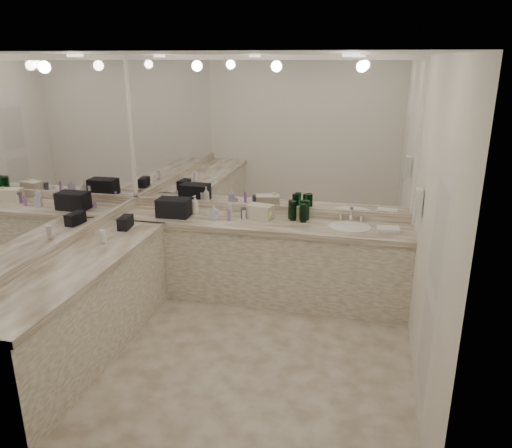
% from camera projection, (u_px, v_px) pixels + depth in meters
% --- Properties ---
extents(floor, '(3.20, 3.20, 0.00)m').
position_uv_depth(floor, '(231.00, 354.00, 4.55)').
color(floor, beige).
rests_on(floor, ground).
extents(ceiling, '(3.20, 3.20, 0.00)m').
position_uv_depth(ceiling, '(226.00, 53.00, 3.73)').
color(ceiling, white).
rests_on(ceiling, floor).
extents(wall_back, '(3.20, 0.02, 2.60)m').
position_uv_depth(wall_back, '(266.00, 178.00, 5.53)').
color(wall_back, silver).
rests_on(wall_back, floor).
extents(wall_left, '(0.02, 3.00, 2.60)m').
position_uv_depth(wall_left, '(58.00, 206.00, 4.49)').
color(wall_left, silver).
rests_on(wall_left, floor).
extents(wall_right, '(0.02, 3.00, 2.60)m').
position_uv_depth(wall_right, '(431.00, 233.00, 3.80)').
color(wall_right, silver).
rests_on(wall_right, floor).
extents(vanity_back_base, '(3.20, 0.60, 0.84)m').
position_uv_depth(vanity_back_base, '(260.00, 262.00, 5.53)').
color(vanity_back_base, silver).
rests_on(vanity_back_base, floor).
extents(vanity_back_top, '(3.20, 0.64, 0.06)m').
position_uv_depth(vanity_back_top, '(260.00, 224.00, 5.38)').
color(vanity_back_top, beige).
rests_on(vanity_back_top, vanity_back_base).
extents(vanity_left_base, '(0.60, 2.40, 0.84)m').
position_uv_depth(vanity_left_base, '(80.00, 313.00, 4.42)').
color(vanity_left_base, silver).
rests_on(vanity_left_base, floor).
extents(vanity_left_top, '(0.64, 2.42, 0.06)m').
position_uv_depth(vanity_left_top, '(76.00, 266.00, 4.28)').
color(vanity_left_top, beige).
rests_on(vanity_left_top, vanity_left_base).
extents(backsplash_back, '(3.20, 0.04, 0.10)m').
position_uv_depth(backsplash_back, '(266.00, 209.00, 5.62)').
color(backsplash_back, beige).
rests_on(backsplash_back, vanity_back_top).
extents(backsplash_left, '(0.04, 3.00, 0.10)m').
position_uv_depth(backsplash_left, '(65.00, 243.00, 4.59)').
color(backsplash_left, beige).
rests_on(backsplash_left, vanity_left_top).
extents(mirror_back, '(3.12, 0.01, 1.55)m').
position_uv_depth(mirror_back, '(266.00, 136.00, 5.37)').
color(mirror_back, white).
rests_on(mirror_back, wall_back).
extents(mirror_left, '(0.01, 2.92, 1.55)m').
position_uv_depth(mirror_left, '(52.00, 154.00, 4.33)').
color(mirror_left, white).
rests_on(mirror_left, wall_left).
extents(sink, '(0.44, 0.44, 0.03)m').
position_uv_depth(sink, '(349.00, 228.00, 5.18)').
color(sink, white).
rests_on(sink, vanity_back_top).
extents(faucet, '(0.24, 0.16, 0.14)m').
position_uv_depth(faucet, '(351.00, 215.00, 5.35)').
color(faucet, silver).
rests_on(faucet, vanity_back_top).
extents(wall_phone, '(0.06, 0.10, 0.24)m').
position_uv_depth(wall_phone, '(418.00, 202.00, 4.44)').
color(wall_phone, white).
rests_on(wall_phone, wall_right).
extents(door, '(0.02, 0.82, 2.10)m').
position_uv_depth(door, '(432.00, 291.00, 3.42)').
color(door, white).
rests_on(door, wall_right).
extents(black_toiletry_bag, '(0.36, 0.23, 0.20)m').
position_uv_depth(black_toiletry_bag, '(174.00, 208.00, 5.50)').
color(black_toiletry_bag, black).
rests_on(black_toiletry_bag, vanity_back_top).
extents(black_bag_spill, '(0.13, 0.24, 0.12)m').
position_uv_depth(black_bag_spill, '(125.00, 222.00, 5.13)').
color(black_bag_spill, black).
rests_on(black_bag_spill, vanity_left_top).
extents(cream_cosmetic_case, '(0.30, 0.22, 0.15)m').
position_uv_depth(cream_cosmetic_case, '(260.00, 212.00, 5.44)').
color(cream_cosmetic_case, beige).
rests_on(cream_cosmetic_case, vanity_back_top).
extents(hand_towel, '(0.24, 0.17, 0.04)m').
position_uv_depth(hand_towel, '(388.00, 229.00, 5.05)').
color(hand_towel, white).
rests_on(hand_towel, vanity_back_top).
extents(lotion_left, '(0.05, 0.05, 0.12)m').
position_uv_depth(lotion_left, '(103.00, 237.00, 4.70)').
color(lotion_left, white).
rests_on(lotion_left, vanity_left_top).
extents(soap_bottle_a, '(0.10, 0.10, 0.21)m').
position_uv_depth(soap_bottle_a, '(195.00, 205.00, 5.59)').
color(soap_bottle_a, silver).
rests_on(soap_bottle_a, vanity_back_top).
extents(soap_bottle_b, '(0.10, 0.10, 0.17)m').
position_uv_depth(soap_bottle_b, '(214.00, 212.00, 5.40)').
color(soap_bottle_b, silver).
rests_on(soap_bottle_b, vanity_back_top).
extents(soap_bottle_c, '(0.18, 0.18, 0.18)m').
position_uv_depth(soap_bottle_c, '(266.00, 212.00, 5.39)').
color(soap_bottle_c, '#FBEC8A').
rests_on(soap_bottle_c, vanity_back_top).
extents(green_bottle_0, '(0.07, 0.07, 0.21)m').
position_uv_depth(green_bottle_0, '(293.00, 211.00, 5.37)').
color(green_bottle_0, '#0C421B').
rests_on(green_bottle_0, vanity_back_top).
extents(green_bottle_1, '(0.07, 0.07, 0.20)m').
position_uv_depth(green_bottle_1, '(303.00, 213.00, 5.31)').
color(green_bottle_1, '#0C421B').
rests_on(green_bottle_1, vanity_back_top).
extents(green_bottle_2, '(0.07, 0.07, 0.21)m').
position_uv_depth(green_bottle_2, '(291.00, 209.00, 5.42)').
color(green_bottle_2, '#0C421B').
rests_on(green_bottle_2, vanity_back_top).
extents(green_bottle_3, '(0.06, 0.06, 0.21)m').
position_uv_depth(green_bottle_3, '(302.00, 210.00, 5.40)').
color(green_bottle_3, '#0C421B').
rests_on(green_bottle_3, vanity_back_top).
extents(green_bottle_4, '(0.06, 0.06, 0.21)m').
position_uv_depth(green_bottle_4, '(306.00, 210.00, 5.38)').
color(green_bottle_4, '#0C421B').
rests_on(green_bottle_4, vanity_back_top).
extents(amenity_bottle_0, '(0.04, 0.04, 0.10)m').
position_uv_depth(amenity_bottle_0, '(244.00, 215.00, 5.40)').
color(amenity_bottle_0, silver).
rests_on(amenity_bottle_0, vanity_back_top).
extents(amenity_bottle_1, '(0.04, 0.04, 0.12)m').
position_uv_depth(amenity_bottle_1, '(230.00, 209.00, 5.58)').
color(amenity_bottle_1, silver).
rests_on(amenity_bottle_1, vanity_back_top).
extents(amenity_bottle_2, '(0.04, 0.04, 0.13)m').
position_uv_depth(amenity_bottle_2, '(229.00, 215.00, 5.36)').
color(amenity_bottle_2, '#9966B2').
rests_on(amenity_bottle_2, vanity_back_top).
extents(amenity_bottle_3, '(0.04, 0.04, 0.07)m').
position_uv_depth(amenity_bottle_3, '(159.00, 210.00, 5.65)').
color(amenity_bottle_3, '#9966B2').
rests_on(amenity_bottle_3, vanity_back_top).
extents(amenity_bottle_4, '(0.04, 0.04, 0.13)m').
position_uv_depth(amenity_bottle_4, '(189.00, 208.00, 5.59)').
color(amenity_bottle_4, white).
rests_on(amenity_bottle_4, vanity_back_top).
extents(amenity_bottle_5, '(0.05, 0.05, 0.13)m').
position_uv_depth(amenity_bottle_5, '(243.00, 213.00, 5.42)').
color(amenity_bottle_5, '#3F3F4C').
rests_on(amenity_bottle_5, vanity_back_top).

